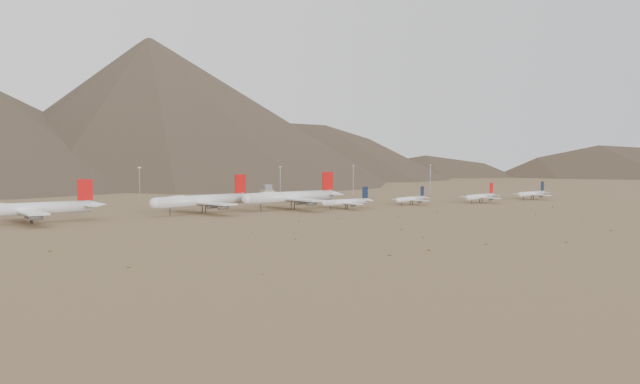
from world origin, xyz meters
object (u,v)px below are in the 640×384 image
narrowbody_b (412,199)px  control_tower (267,193)px  widebody_centre (202,200)px  widebody_west (29,209)px  widebody_east (291,197)px  narrowbody_a (347,202)px

narrowbody_b → control_tower: bearing=108.5°
widebody_centre → narrowbody_b: bearing=-20.2°
widebody_west → widebody_east: widebody_east is taller
widebody_east → narrowbody_a: 35.14m
widebody_east → narrowbody_a: widebody_east is taller
widebody_east → control_tower: (21.15, 80.22, -2.60)m
narrowbody_b → narrowbody_a: bearing=168.4°
widebody_centre → control_tower: (78.78, 79.15, -2.27)m
narrowbody_a → control_tower: size_ratio=3.44×
narrowbody_a → widebody_east: bearing=147.3°
narrowbody_a → narrowbody_b: size_ratio=1.15×
widebody_centre → widebody_west: bearing=169.8°
widebody_centre → control_tower: bearing=29.1°
widebody_west → control_tower: bearing=20.6°
control_tower → narrowbody_a: bearing=-84.0°
widebody_west → widebody_centre: (92.36, 9.48, 0.29)m
control_tower → widebody_east: bearing=-104.8°
widebody_east → narrowbody_b: 88.14m
narrowbody_b → control_tower: 111.52m
widebody_west → widebody_centre: size_ratio=0.99×
widebody_east → narrowbody_a: bearing=-35.2°
widebody_west → narrowbody_b: size_ratio=1.97×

